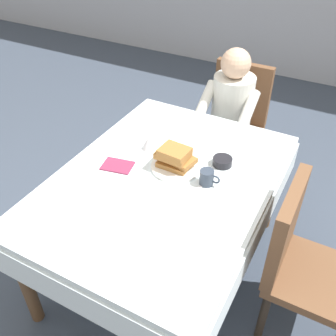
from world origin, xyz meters
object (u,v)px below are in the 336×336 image
Objects in this scene: cup_coffee at (207,177)px; breakfast_stack at (175,157)px; syrup_pitcher at (148,143)px; spoon_near_edge at (150,199)px; fork_left_of_plate at (145,160)px; chair_diner at (236,116)px; knife_right_of_plate at (206,180)px; plate_breakfast at (176,167)px; diner_person at (230,109)px; dining_table_main at (164,191)px; bowl_butter at (222,161)px; chair_right_side at (300,257)px.

breakfast_stack is at bearing 168.60° from cup_coffee.
syrup_pitcher reaches higher than spoon_near_edge.
spoon_near_edge is (0.01, -0.29, -0.07)m from breakfast_stack.
fork_left_of_plate is 1.20× the size of spoon_near_edge.
chair_diner is at bearing -15.29° from fork_left_of_plate.
chair_diner reaches higher than fork_left_of_plate.
knife_right_of_plate is (0.38, -0.00, 0.00)m from fork_left_of_plate.
chair_diner is 5.17× the size of fork_left_of_plate.
chair_diner reaches higher than knife_right_of_plate.
cup_coffee is (0.21, -0.05, 0.03)m from plate_breakfast.
knife_right_of_plate is at bearing 100.64° from chair_diner.
dining_table_main is at bearing 89.81° from diner_person.
diner_person reaches higher than syrup_pitcher.
fork_left_of_plate is (-0.41, -0.17, -0.02)m from bowl_butter.
spoon_near_edge reaches higher than dining_table_main.
chair_diner is 1.40m from chair_right_side.
breakfast_stack is 2.68× the size of syrup_pitcher.
chair_diner is at bearing 10.44° from knife_right_of_plate.
cup_coffee reaches higher than fork_left_of_plate.
syrup_pitcher is at bearing 75.35° from knife_right_of_plate.
chair_diner is 1.00× the size of chair_right_side.
spoon_near_edge is (0.01, -0.30, -0.01)m from plate_breakfast.
chair_diner is 1.37m from spoon_near_edge.
chair_right_side reaches higher than spoon_near_edge.
diner_person is (0.00, 1.01, 0.02)m from dining_table_main.
bowl_butter reaches higher than spoon_near_edge.
syrup_pitcher is at bearing 15.64° from fork_left_of_plate.
diner_person is at bearing 12.19° from knife_right_of_plate.
bowl_butter is at bearing 48.65° from dining_table_main.
chair_right_side is at bearing -7.13° from cup_coffee.
chair_right_side is 0.64m from bowl_butter.
plate_breakfast is 1.40× the size of knife_right_of_plate.
fork_left_of_plate is at bearing -174.88° from breakfast_stack.
knife_right_of_plate is at bearing 24.74° from dining_table_main.
fork_left_of_plate is at bearing 176.25° from cup_coffee.
bowl_butter is 0.61× the size of fork_left_of_plate.
chair_right_side reaches higher than plate_breakfast.
knife_right_of_plate is at bearing 102.40° from diner_person.
spoon_near_edge is at bearing -150.37° from fork_left_of_plate.
dining_table_main is 1.64× the size of chair_diner.
diner_person is 1.20m from spoon_near_edge.
dining_table_main is 5.44× the size of plate_breakfast.
spoon_near_edge is (-0.18, -0.28, 0.00)m from knife_right_of_plate.
breakfast_stack is 1.95× the size of bowl_butter.
fork_left_of_plate is (-0.95, 0.09, 0.21)m from chair_right_side.
spoon_near_edge is at bearing -88.77° from plate_breakfast.
cup_coffee is 1.03× the size of bowl_butter.
knife_right_of_plate is at bearing 42.71° from spoon_near_edge.
diner_person is 6.22× the size of fork_left_of_plate.
knife_right_of_plate is (-0.02, 0.03, -0.04)m from cup_coffee.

